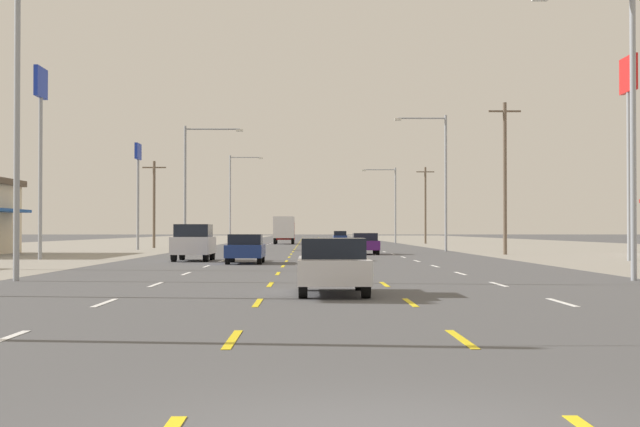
% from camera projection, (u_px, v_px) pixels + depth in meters
% --- Properties ---
extents(ground_plane, '(572.00, 572.00, 0.00)m').
position_uv_depth(ground_plane, '(316.00, 252.00, 73.96)').
color(ground_plane, '#4C4C4F').
extents(lane_markings, '(10.64, 227.60, 0.01)m').
position_uv_depth(lane_markings, '(313.00, 244.00, 112.45)').
color(lane_markings, white).
rests_on(lane_markings, ground).
extents(signal_span_wire, '(25.71, 0.52, 8.92)m').
position_uv_depth(signal_span_wire, '(324.00, 3.00, 15.95)').
color(signal_span_wire, brown).
rests_on(signal_span_wire, ground).
extents(sedan_center_turn_nearest, '(1.80, 4.50, 1.46)m').
position_uv_depth(sedan_center_turn_nearest, '(333.00, 265.00, 25.50)').
color(sedan_center_turn_nearest, silver).
rests_on(sedan_center_turn_nearest, ground).
extents(sedan_inner_left_near, '(1.80, 4.50, 1.46)m').
position_uv_depth(sedan_inner_left_near, '(246.00, 248.00, 48.91)').
color(sedan_inner_left_near, navy).
rests_on(sedan_inner_left_near, ground).
extents(suv_far_left_mid, '(1.98, 4.90, 1.98)m').
position_uv_depth(suv_far_left_mid, '(194.00, 242.00, 53.03)').
color(suv_far_left_mid, silver).
rests_on(suv_far_left_mid, ground).
extents(sedan_inner_right_midfar, '(1.80, 4.50, 1.46)m').
position_uv_depth(sedan_inner_right_midfar, '(365.00, 243.00, 67.09)').
color(sedan_inner_right_midfar, '#4C196B').
rests_on(sedan_inner_right_midfar, ground).
extents(box_truck_inner_left_far, '(2.40, 7.20, 3.23)m').
position_uv_depth(box_truck_inner_left_far, '(284.00, 229.00, 116.15)').
color(box_truck_inner_left_far, red).
rests_on(box_truck_inner_left_far, ground).
extents(hatchback_inner_right_farther, '(1.72, 3.90, 1.54)m').
position_uv_depth(hatchback_inner_right_farther, '(340.00, 237.00, 126.19)').
color(hatchback_inner_right_farther, navy).
rests_on(hatchback_inner_right_farther, ground).
extents(pole_sign_left_row_1, '(0.24, 2.15, 10.87)m').
position_uv_depth(pole_sign_left_row_1, '(41.00, 115.00, 55.38)').
color(pole_sign_left_row_1, gray).
rests_on(pole_sign_left_row_1, ground).
extents(pole_sign_left_row_2, '(0.24, 2.11, 8.94)m').
position_uv_depth(pole_sign_left_row_2, '(138.00, 170.00, 82.31)').
color(pole_sign_left_row_2, gray).
rests_on(pole_sign_left_row_2, ground).
extents(pole_sign_right_row_1, '(0.24, 2.42, 11.07)m').
position_uv_depth(pole_sign_right_row_1, '(629.00, 103.00, 53.00)').
color(pole_sign_right_row_1, gray).
rests_on(pole_sign_right_row_1, ground).
extents(streetlight_left_row_0, '(4.06, 0.26, 10.54)m').
position_uv_depth(streetlight_left_row_0, '(29.00, 97.00, 32.14)').
color(streetlight_left_row_0, gray).
rests_on(streetlight_left_row_0, ground).
extents(streetlight_right_row_0, '(3.44, 0.26, 9.70)m').
position_uv_depth(streetlight_right_row_0, '(624.00, 113.00, 32.37)').
color(streetlight_right_row_0, gray).
rests_on(streetlight_right_row_0, ground).
extents(streetlight_left_row_1, '(4.59, 0.26, 9.77)m').
position_uv_depth(streetlight_left_row_1, '(191.00, 178.00, 76.09)').
color(streetlight_left_row_1, gray).
rests_on(streetlight_left_row_1, ground).
extents(streetlight_right_row_1, '(4.10, 0.26, 10.64)m').
position_uv_depth(streetlight_right_row_1, '(441.00, 173.00, 76.34)').
color(streetlight_right_row_1, gray).
rests_on(streetlight_right_row_1, ground).
extents(streetlight_left_row_2, '(4.10, 0.26, 10.83)m').
position_uv_depth(streetlight_left_row_2, '(233.00, 193.00, 120.05)').
color(streetlight_left_row_2, gray).
rests_on(streetlight_left_row_2, ground).
extents(streetlight_right_row_2, '(4.24, 0.26, 9.33)m').
position_uv_depth(streetlight_right_row_2, '(392.00, 199.00, 120.28)').
color(streetlight_right_row_2, gray).
rests_on(streetlight_right_row_2, ground).
extents(utility_pole_right_row_1, '(2.20, 0.26, 10.35)m').
position_uv_depth(utility_pole_right_row_1, '(505.00, 176.00, 66.56)').
color(utility_pole_right_row_1, brown).
rests_on(utility_pole_right_row_1, ground).
extents(utility_pole_left_row_2, '(2.20, 0.26, 8.09)m').
position_uv_depth(utility_pole_left_row_2, '(154.00, 202.00, 91.10)').
color(utility_pole_left_row_2, brown).
rests_on(utility_pole_left_row_2, ground).
extents(utility_pole_right_row_3, '(2.20, 0.26, 9.42)m').
position_uv_depth(utility_pole_right_row_3, '(425.00, 204.00, 120.44)').
color(utility_pole_right_row_3, brown).
rests_on(utility_pole_right_row_3, ground).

